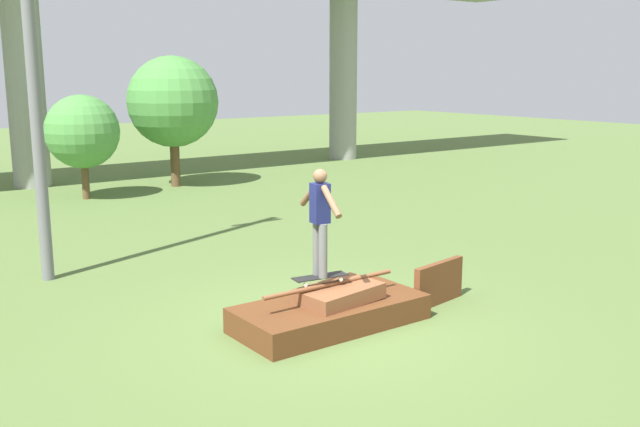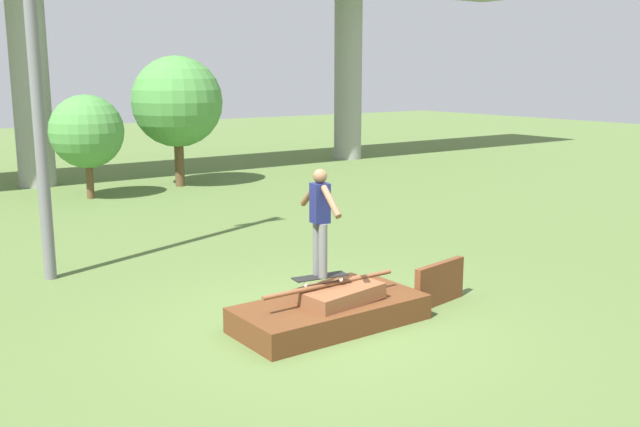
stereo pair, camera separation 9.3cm
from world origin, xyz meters
TOP-DOWN VIEW (x-y plane):
  - ground_plane at (0.00, 0.00)m, footprint 80.00×80.00m
  - scrap_pile at (0.01, -0.01)m, footprint 2.68×1.25m
  - scrap_plank_loose at (1.91, -0.21)m, footprint 1.12×0.29m
  - skateboard at (-0.12, 0.07)m, footprint 0.81×0.34m
  - skater at (-0.12, 0.07)m, footprint 0.25×1.10m
  - utility_pole at (-2.51, 4.63)m, footprint 1.30×0.20m
  - tree_behind_left at (0.60, 12.01)m, footprint 2.01×2.01m
  - tree_behind_right at (3.56, 12.61)m, footprint 2.74×2.74m

SIDE VIEW (x-z plane):
  - ground_plane at x=0.00m, z-range 0.00..0.00m
  - scrap_pile at x=0.01m, z-range -0.10..0.53m
  - scrap_plank_loose at x=1.91m, z-range 0.00..0.65m
  - skateboard at x=-0.12m, z-range 0.66..0.75m
  - skater at x=-0.12m, z-range 0.82..2.30m
  - tree_behind_left at x=0.60m, z-range 0.42..3.29m
  - tree_behind_right at x=3.56m, z-range 0.60..4.54m
  - utility_pole at x=-2.51m, z-range 0.13..9.01m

